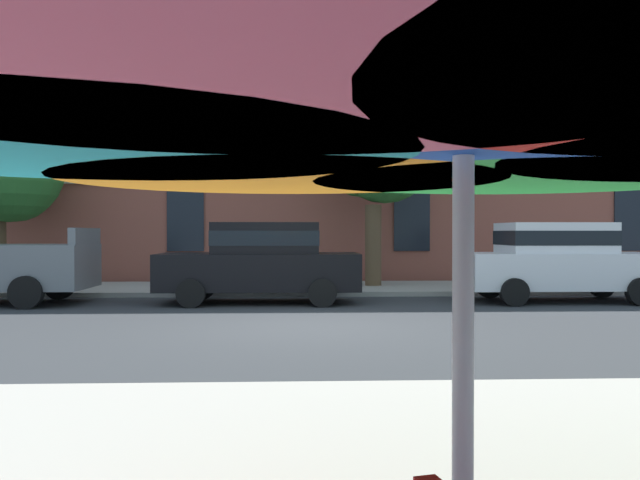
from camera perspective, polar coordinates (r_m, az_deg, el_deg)
name	(u,v)px	position (r m, az deg, el deg)	size (l,w,h in m)	color
ground_plane	(305,327)	(10.90, -1.33, -7.57)	(120.00, 120.00, 0.00)	#2D3033
sidewalk_far	(300,288)	(17.65, -1.73, -4.23)	(56.00, 3.60, 0.12)	#9E998E
apartment_building	(298,110)	(26.23, -1.94, 11.28)	(41.08, 12.08, 12.80)	#934C3D
sedan_black	(261,260)	(14.51, -5.13, -1.76)	(4.40, 1.98, 1.78)	black
sedan_white	(558,260)	(15.68, 20.08, -1.61)	(4.40, 1.98, 1.78)	silver
street_tree_left	(11,174)	(19.86, -25.38, 5.25)	(2.90, 2.93, 4.74)	brown
street_tree_middle	(376,153)	(18.10, 4.88, 7.55)	(3.23, 2.80, 5.16)	brown
patio_umbrella	(464,56)	(1.91, 12.43, 15.43)	(3.88, 3.60, 2.39)	silver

